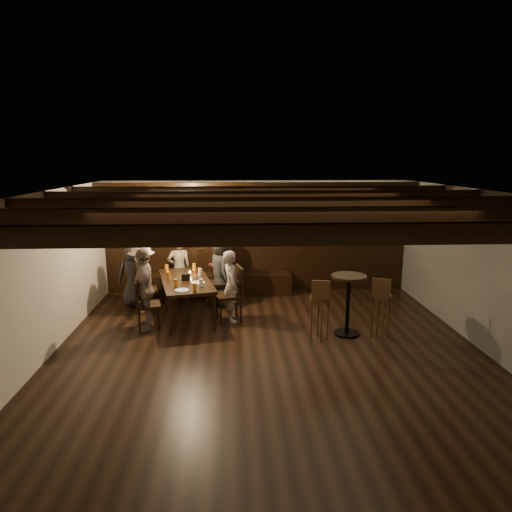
{
  "coord_description": "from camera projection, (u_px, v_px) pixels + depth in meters",
  "views": [
    {
      "loc": [
        -0.53,
        -6.23,
        2.87
      ],
      "look_at": [
        -0.14,
        1.3,
        1.24
      ],
      "focal_mm": 32.0,
      "sensor_mm": 36.0,
      "label": 1
    }
  ],
  "objects": [
    {
      "name": "dining_table",
      "position": [
        186.0,
        283.0,
        8.32
      ],
      "size": [
        1.23,
        2.0,
        0.7
      ],
      "rotation": [
        0.0,
        0.0,
        0.22
      ],
      "color": "black",
      "rests_on": "floor"
    },
    {
      "name": "person_right_near",
      "position": [
        221.0,
        271.0,
        8.92
      ],
      "size": [
        0.59,
        0.77,
        1.42
      ],
      "primitive_type": "imported",
      "rotation": [
        0.0,
        0.0,
        1.79
      ],
      "color": "#262729",
      "rests_on": "floor"
    },
    {
      "name": "person_right_far",
      "position": [
        231.0,
        286.0,
        8.09
      ],
      "size": [
        0.4,
        0.52,
        1.28
      ],
      "primitive_type": "imported",
      "rotation": [
        0.0,
        0.0,
        1.79
      ],
      "color": "gray",
      "rests_on": "floor"
    },
    {
      "name": "bar_stool_right",
      "position": [
        380.0,
        315.0,
        7.36
      ],
      "size": [
        0.36,
        0.37,
        1.03
      ],
      "rotation": [
        0.0,
        0.0,
        -0.38
      ],
      "color": "#3C2513",
      "rests_on": "floor"
    },
    {
      "name": "plate_near",
      "position": [
        182.0,
        290.0,
        7.6
      ],
      "size": [
        0.24,
        0.24,
        0.01
      ],
      "primitive_type": "cylinder",
      "color": "white",
      "rests_on": "dining_table"
    },
    {
      "name": "chair_left_far",
      "position": [
        148.0,
        313.0,
        7.78
      ],
      "size": [
        0.48,
        0.48,
        0.87
      ],
      "rotation": [
        0.0,
        0.0,
        -1.35
      ],
      "color": "black",
      "rests_on": "floor"
    },
    {
      "name": "pint_d",
      "position": [
        200.0,
        272.0,
        8.56
      ],
      "size": [
        0.07,
        0.07,
        0.14
      ],
      "primitive_type": "cylinder",
      "color": "silver",
      "rests_on": "dining_table"
    },
    {
      "name": "pint_g",
      "position": [
        194.0,
        287.0,
        7.55
      ],
      "size": [
        0.07,
        0.07,
        0.14
      ],
      "primitive_type": "cylinder",
      "color": "#BF7219",
      "rests_on": "dining_table"
    },
    {
      "name": "room",
      "position": [
        246.0,
        255.0,
        8.64
      ],
      "size": [
        7.0,
        7.0,
        7.0
      ],
      "color": "black",
      "rests_on": "ground"
    },
    {
      "name": "person_left_near",
      "position": [
        143.0,
        278.0,
        8.54
      ],
      "size": [
        0.66,
        0.94,
        1.32
      ],
      "primitive_type": "imported",
      "rotation": [
        0.0,
        0.0,
        -1.35
      ],
      "color": "#BEAFA1",
      "rests_on": "floor"
    },
    {
      "name": "person_bench_centre",
      "position": [
        179.0,
        269.0,
        9.3
      ],
      "size": [
        0.53,
        0.41,
        1.3
      ],
      "primitive_type": "imported",
      "rotation": [
        0.0,
        0.0,
        3.36
      ],
      "color": "gray",
      "rests_on": "floor"
    },
    {
      "name": "pint_a",
      "position": [
        167.0,
        268.0,
        8.87
      ],
      "size": [
        0.07,
        0.07,
        0.14
      ],
      "primitive_type": "cylinder",
      "color": "#BF7219",
      "rests_on": "dining_table"
    },
    {
      "name": "chair_right_far",
      "position": [
        230.0,
        304.0,
        8.15
      ],
      "size": [
        0.54,
        0.54,
        0.99
      ],
      "rotation": [
        0.0,
        0.0,
        1.79
      ],
      "color": "black",
      "rests_on": "floor"
    },
    {
      "name": "chair_right_near",
      "position": [
        220.0,
        291.0,
        9.0
      ],
      "size": [
        0.53,
        0.53,
        0.96
      ],
      "rotation": [
        0.0,
        0.0,
        1.79
      ],
      "color": "black",
      "rests_on": "floor"
    },
    {
      "name": "person_bench_left",
      "position": [
        134.0,
        274.0,
        8.93
      ],
      "size": [
        0.69,
        0.53,
        1.26
      ],
      "primitive_type": "imported",
      "rotation": [
        0.0,
        0.0,
        3.36
      ],
      "color": "#2A292C",
      "rests_on": "floor"
    },
    {
      "name": "chair_left_near",
      "position": [
        145.0,
        298.0,
        8.63
      ],
      "size": [
        0.5,
        0.5,
        0.91
      ],
      "rotation": [
        0.0,
        0.0,
        -1.35
      ],
      "color": "black",
      "rests_on": "floor"
    },
    {
      "name": "pint_e",
      "position": [
        176.0,
        283.0,
        7.81
      ],
      "size": [
        0.07,
        0.07,
        0.14
      ],
      "primitive_type": "cylinder",
      "color": "#BF7219",
      "rests_on": "dining_table"
    },
    {
      "name": "condiment_caddy",
      "position": [
        186.0,
        277.0,
        8.24
      ],
      "size": [
        0.15,
        0.1,
        0.12
      ],
      "primitive_type": "cube",
      "color": "black",
      "rests_on": "dining_table"
    },
    {
      "name": "person_left_far",
      "position": [
        144.0,
        289.0,
        7.68
      ],
      "size": [
        0.52,
        0.89,
        1.42
      ],
      "primitive_type": "imported",
      "rotation": [
        0.0,
        0.0,
        -1.35
      ],
      "color": "gray",
      "rests_on": "floor"
    },
    {
      "name": "pint_f",
      "position": [
        201.0,
        283.0,
        7.82
      ],
      "size": [
        0.07,
        0.07,
        0.14
      ],
      "primitive_type": "cylinder",
      "color": "silver",
      "rests_on": "dining_table"
    },
    {
      "name": "high_top_table",
      "position": [
        348.0,
        296.0,
        7.43
      ],
      "size": [
        0.57,
        0.57,
        1.01
      ],
      "color": "black",
      "rests_on": "floor"
    },
    {
      "name": "plate_far",
      "position": [
        198.0,
        283.0,
        8.07
      ],
      "size": [
        0.24,
        0.24,
        0.01
      ],
      "primitive_type": "cylinder",
      "color": "white",
      "rests_on": "dining_table"
    },
    {
      "name": "person_bench_right",
      "position": [
        224.0,
        267.0,
        9.4
      ],
      "size": [
        0.74,
        0.63,
        1.32
      ],
      "primitive_type": "imported",
      "rotation": [
        0.0,
        0.0,
        3.36
      ],
      "color": "maroon",
      "rests_on": "floor"
    },
    {
      "name": "candle",
      "position": [
        190.0,
        274.0,
        8.61
      ],
      "size": [
        0.05,
        0.05,
        0.05
      ],
      "primitive_type": "cylinder",
      "color": "beige",
      "rests_on": "dining_table"
    },
    {
      "name": "pint_c",
      "position": [
        168.0,
        276.0,
        8.3
      ],
      "size": [
        0.07,
        0.07,
        0.14
      ],
      "primitive_type": "cylinder",
      "color": "#BF7219",
      "rests_on": "dining_table"
    },
    {
      "name": "bar_stool_left",
      "position": [
        320.0,
        317.0,
        7.26
      ],
      "size": [
        0.33,
        0.35,
        1.03
      ],
      "rotation": [
        0.0,
        0.0,
        -0.16
      ],
      "color": "#3C2513",
      "rests_on": "floor"
    },
    {
      "name": "pint_b",
      "position": [
        194.0,
        267.0,
        8.97
      ],
      "size": [
        0.07,
        0.07,
        0.14
      ],
      "primitive_type": "cylinder",
      "color": "#BF7219",
      "rests_on": "dining_table"
    }
  ]
}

